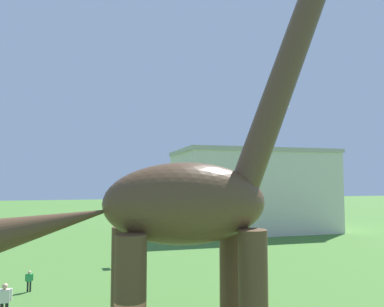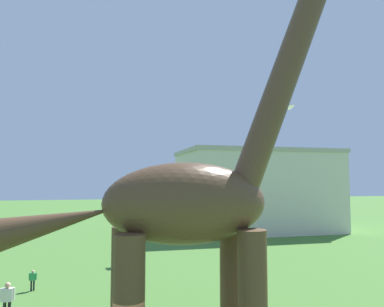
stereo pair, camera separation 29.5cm
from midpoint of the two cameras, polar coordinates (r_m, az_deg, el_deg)
name	(u,v)px [view 2 (the right image)]	position (r m, az deg, el deg)	size (l,w,h in m)	color
dinosaur_sculpture	(185,203)	(14.28, -0.53, -7.78)	(15.01, 3.18, 15.68)	#513823
person_near_flyer	(33,278)	(24.84, -23.28, -17.44)	(0.45, 0.20, 1.22)	black
person_strolling_adult	(7,297)	(20.42, -26.48, -19.43)	(0.65, 0.29, 1.74)	black
person_far_spectator	(139,268)	(24.12, -7.91, -17.35)	(0.66, 0.29, 1.76)	black
kite_mid_center	(165,168)	(32.23, -4.00, -2.23)	(0.79, 0.98, 1.10)	red
kite_near_low	(158,205)	(17.04, -4.86, -8.04)	(1.77, 1.51, 0.51)	white
kite_high_left	(286,107)	(43.78, 14.72, 7.00)	(1.61, 1.22, 0.33)	white
background_building_block	(256,190)	(49.61, 10.14, -5.66)	(19.79, 12.68, 10.52)	beige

